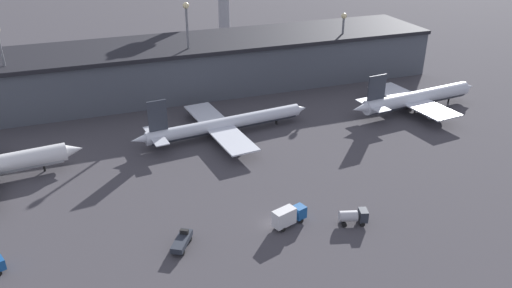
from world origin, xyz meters
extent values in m
plane|color=#423F44|center=(0.00, 0.00, 0.00)|extent=(600.00, 600.00, 0.00)
cube|color=#4C515B|center=(0.00, 76.81, 7.06)|extent=(160.90, 25.21, 14.13)
cube|color=black|center=(0.00, 76.81, 14.73)|extent=(160.90, 27.21, 1.20)
cone|color=white|center=(-34.66, 37.12, 3.81)|extent=(5.20, 4.31, 3.81)
cylinder|color=black|center=(-40.94, 36.43, 0.90)|extent=(0.50, 0.50, 1.81)
cylinder|color=silver|center=(2.69, 40.79, 3.11)|extent=(41.74, 7.79, 3.27)
cylinder|color=#333842|center=(2.69, 40.79, 2.53)|extent=(39.62, 7.07, 2.78)
cone|color=silver|center=(24.36, 43.17, 3.11)|extent=(4.24, 3.51, 3.11)
cone|color=silver|center=(-19.14, 38.40, 3.35)|extent=(5.18, 3.30, 2.78)
cube|color=#333842|center=(-14.69, 38.89, 8.54)|extent=(4.59, 0.90, 7.61)
cube|color=silver|center=(-15.52, 38.80, 3.60)|extent=(4.54, 12.17, 0.24)
cube|color=silver|center=(0.63, 40.57, 2.70)|extent=(10.75, 33.59, 0.36)
cylinder|color=gray|center=(0.86, 49.89, 1.55)|extent=(3.77, 2.18, 1.80)
cylinder|color=gray|center=(2.87, 31.52, 1.55)|extent=(3.77, 2.18, 1.80)
cylinder|color=black|center=(17.18, 42.38, 0.74)|extent=(0.50, 0.50, 1.47)
cylinder|color=black|center=(0.48, 41.87, 0.74)|extent=(0.50, 0.50, 1.47)
cylinder|color=black|center=(0.77, 39.27, 0.74)|extent=(0.50, 0.50, 1.47)
cylinder|color=silver|center=(58.49, 37.95, 3.80)|extent=(36.21, 7.90, 4.00)
cylinder|color=#333842|center=(58.49, 37.95, 3.10)|extent=(34.36, 7.11, 3.40)
cone|color=silver|center=(77.58, 40.04, 3.80)|extent=(5.19, 4.30, 3.80)
cone|color=silver|center=(39.21, 35.84, 4.10)|extent=(6.34, 4.04, 3.40)
cube|color=#333842|center=(43.47, 36.30, 9.24)|extent=(5.62, 1.01, 6.86)
cube|color=silver|center=(42.75, 36.22, 4.40)|extent=(5.11, 10.76, 0.24)
cube|color=silver|center=(56.71, 37.75, 3.30)|extent=(11.90, 29.64, 0.36)
cylinder|color=gray|center=(56.90, 45.90, 1.95)|extent=(4.62, 2.67, 2.20)
cylinder|color=gray|center=(58.66, 29.84, 1.95)|extent=(4.62, 2.67, 2.20)
cylinder|color=black|center=(71.02, 39.32, 0.90)|extent=(0.50, 0.50, 1.80)
cylinder|color=black|center=(56.53, 39.35, 0.90)|extent=(0.50, 0.50, 1.80)
cylinder|color=black|center=(56.88, 36.16, 0.90)|extent=(0.50, 0.50, 1.80)
cube|color=#282D38|center=(15.12, -5.20, 1.83)|extent=(2.07, 2.60, 2.23)
cylinder|color=#B7B7BC|center=(12.45, -4.42, 1.75)|extent=(3.74, 2.89, 2.05)
cylinder|color=black|center=(15.15, -4.32, 0.45)|extent=(1.02, 0.80, 0.90)
cylinder|color=black|center=(14.67, -5.96, 0.45)|extent=(1.02, 0.80, 0.90)
cylinder|color=black|center=(11.88, -3.37, 0.45)|extent=(1.02, 0.80, 0.90)
cylinder|color=black|center=(11.40, -5.01, 0.45)|extent=(1.02, 0.80, 0.90)
cube|color=#195199|center=(4.40, -0.22, 1.90)|extent=(2.64, 2.66, 2.36)
cube|color=silver|center=(0.81, -1.37, 2.29)|extent=(4.77, 3.34, 3.14)
cylinder|color=black|center=(3.96, 0.48, 0.45)|extent=(1.02, 0.78, 0.90)
cylinder|color=black|center=(4.44, -1.03, 0.45)|extent=(1.02, 0.78, 0.90)
cylinder|color=black|center=(-0.29, -0.90, 0.45)|extent=(1.02, 0.78, 0.90)
cylinder|color=black|center=(0.19, -2.41, 0.45)|extent=(1.02, 0.78, 0.90)
cube|color=#282D38|center=(-18.07, -0.57, 1.26)|extent=(4.94, 6.27, 1.07)
cube|color=black|center=(-17.28, 0.72, 2.19)|extent=(1.62, 1.36, 0.80)
cylinder|color=black|center=(-17.74, 1.50, 0.45)|extent=(0.92, 1.04, 0.90)
cylinder|color=black|center=(-16.39, 0.68, 0.45)|extent=(0.92, 1.04, 0.90)
cylinder|color=black|center=(-19.75, -1.81, 0.45)|extent=(0.92, 1.04, 0.90)
cylinder|color=black|center=(-18.40, -2.63, 0.45)|extent=(0.92, 1.04, 0.90)
cylinder|color=slate|center=(-48.52, 69.54, 12.10)|extent=(0.70, 0.70, 24.21)
cylinder|color=slate|center=(0.36, 69.54, 13.49)|extent=(0.70, 0.70, 26.97)
sphere|color=beige|center=(0.36, 69.54, 27.57)|extent=(1.80, 1.80, 1.80)
cylinder|color=slate|center=(51.01, 69.54, 10.20)|extent=(0.70, 0.70, 20.41)
sphere|color=beige|center=(51.01, 69.54, 21.01)|extent=(1.80, 1.80, 1.80)
camera|label=1|loc=(-29.99, -70.66, 54.76)|focal=35.00mm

